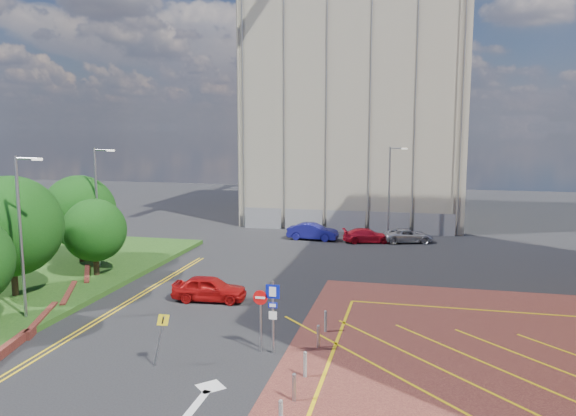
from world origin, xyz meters
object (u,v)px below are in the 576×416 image
(sign_cluster, at_px, (268,309))
(car_blue_back, at_px, (313,232))
(lamp_left_far, at_px, (98,203))
(warning_sign, at_px, (161,333))
(car_silver_back, at_px, (408,236))
(lamp_left_near, at_px, (22,231))
(lamp_back, at_px, (390,189))
(tree_d, at_px, (79,211))
(tree_b, at_px, (11,226))
(car_red_left, at_px, (210,288))
(tree_c, at_px, (95,230))
(car_red_back, at_px, (367,236))

(sign_cluster, xyz_separation_m, car_blue_back, (-2.61, 24.69, -1.24))
(lamp_left_far, bearing_deg, warning_sign, -50.95)
(lamp_left_far, distance_m, car_silver_back, 25.08)
(lamp_left_near, xyz_separation_m, lamp_back, (16.50, 26.00, -0.30))
(car_silver_back, bearing_deg, tree_d, 104.20)
(tree_d, bearing_deg, sign_cluster, -35.58)
(car_silver_back, bearing_deg, lamp_left_near, 126.50)
(tree_b, height_order, sign_cluster, tree_b)
(car_red_left, bearing_deg, lamp_back, -28.11)
(lamp_left_near, distance_m, sign_cluster, 13.04)
(lamp_left_near, bearing_deg, car_blue_back, 66.89)
(tree_b, relative_size, car_silver_back, 1.61)
(tree_d, distance_m, lamp_left_far, 2.44)
(car_blue_back, bearing_deg, tree_b, 151.00)
(tree_d, distance_m, sign_cluster, 20.74)
(tree_c, relative_size, lamp_back, 0.61)
(warning_sign, height_order, car_red_back, warning_sign)
(lamp_back, xyz_separation_m, car_blue_back, (-6.40, -2.32, -3.64))
(car_red_left, bearing_deg, lamp_left_far, 59.55)
(tree_d, bearing_deg, lamp_back, 36.09)
(tree_d, xyz_separation_m, warning_sign, (12.93, -14.38, -2.44))
(car_red_left, xyz_separation_m, car_red_back, (7.20, 18.17, -0.12))
(tree_b, distance_m, car_red_left, 11.49)
(warning_sign, bearing_deg, lamp_back, 75.41)
(tree_c, xyz_separation_m, lamp_back, (17.58, 18.00, 1.17))
(tree_b, distance_m, lamp_back, 30.21)
(car_red_left, bearing_deg, car_red_back, -26.36)
(tree_b, xyz_separation_m, tree_d, (-1.00, 8.00, -0.37))
(car_red_left, xyz_separation_m, car_blue_back, (2.51, 18.29, 0.01))
(car_red_back, height_order, car_silver_back, car_red_back)
(tree_d, relative_size, car_red_left, 1.46)
(sign_cluster, bearing_deg, warning_sign, -148.57)
(lamp_left_near, distance_m, lamp_back, 30.80)
(car_silver_back, bearing_deg, car_blue_back, 78.11)
(sign_cluster, bearing_deg, tree_c, 146.84)
(tree_b, xyz_separation_m, lamp_back, (19.58, 23.00, 0.12))
(sign_cluster, relative_size, car_silver_back, 0.77)
(warning_sign, relative_size, car_silver_back, 0.54)
(lamp_left_near, distance_m, car_red_back, 28.11)
(tree_b, bearing_deg, lamp_back, 49.59)
(tree_b, relative_size, lamp_left_near, 0.84)
(tree_d, height_order, car_silver_back, tree_d)
(tree_c, height_order, lamp_left_near, lamp_left_near)
(tree_d, relative_size, warning_sign, 2.70)
(tree_c, xyz_separation_m, car_silver_back, (19.22, 16.37, -2.61))
(lamp_back, bearing_deg, warning_sign, -104.59)
(lamp_back, distance_m, car_silver_back, 4.43)
(lamp_left_far, xyz_separation_m, lamp_back, (18.50, 16.00, -0.30))
(lamp_left_near, bearing_deg, car_silver_back, 53.33)
(tree_c, height_order, car_red_left, tree_c)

